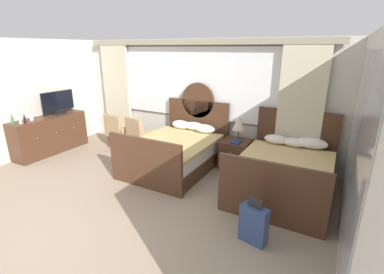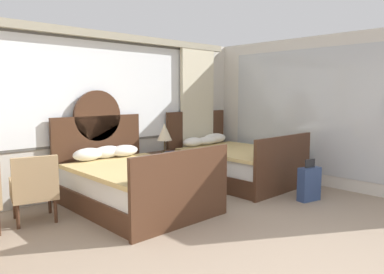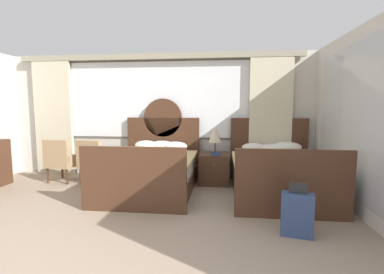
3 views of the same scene
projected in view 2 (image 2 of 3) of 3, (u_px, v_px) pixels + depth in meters
name	position (u px, v px, depth m)	size (l,w,h in m)	color
wall_back_window	(87.00, 108.00, 5.94)	(6.69, 0.22, 2.70)	beige
wall_right_mirror	(324.00, 112.00, 6.53)	(0.08, 4.82, 2.70)	beige
bed_near_window	(133.00, 182.00, 5.37)	(1.59, 2.15, 1.73)	#472B1C
bed_near_mirror	(233.00, 162.00, 6.91)	(1.59, 2.15, 1.73)	#472B1C
nightstand_between_beds	(167.00, 170.00, 6.57)	(0.59, 0.62, 0.61)	#472B1C
table_lamp_on_nightstand	(165.00, 132.00, 6.56)	(0.27, 0.27, 0.53)	brown
book_on_nightstand	(173.00, 153.00, 6.47)	(0.18, 0.26, 0.03)	navy
armchair_by_window_left	(34.00, 187.00, 4.71)	(0.65, 0.65, 0.89)	tan
suitcase_on_floor	(309.00, 184.00, 5.71)	(0.40, 0.24, 0.66)	navy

